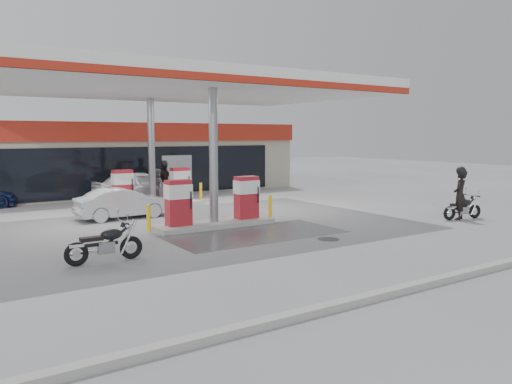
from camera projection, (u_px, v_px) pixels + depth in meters
ground at (243, 236)px, 16.58m from camera, size 90.00×90.00×0.00m
wet_patch at (255, 234)px, 16.85m from camera, size 6.00×3.00×0.00m
drain_cover at (328, 239)px, 16.00m from camera, size 0.70×0.70×0.01m
kerb at (413, 287)px, 10.75m from camera, size 28.00×0.25×0.15m
store_building at (102, 157)px, 29.61m from camera, size 22.00×8.22×4.00m
canopy at (178, 87)px, 20.14m from camera, size 16.00×10.02×5.51m
pump_island_near at (214, 207)px, 18.16m from camera, size 5.14×1.30×1.78m
pump_island_far at (152, 192)px, 23.15m from camera, size 5.14×1.30×1.78m
main_motorcycle at (463, 209)px, 19.78m from camera, size 1.84×0.78×0.95m
biker_main at (460, 195)px, 19.64m from camera, size 0.85×0.74×1.98m
parked_motorcycle at (106, 245)px, 13.07m from camera, size 2.06×0.79×1.06m
sedan_white at (139, 186)px, 25.07m from camera, size 4.70×2.14×1.56m
attendant at (158, 186)px, 24.33m from camera, size 0.72×0.89×1.71m
hatchback_silver at (123, 203)px, 19.99m from camera, size 3.77×1.47×1.22m
parked_car_right at (260, 177)px, 33.60m from camera, size 3.70×1.75×1.02m
biker_walking at (165, 181)px, 25.79m from camera, size 1.22×0.89×1.92m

